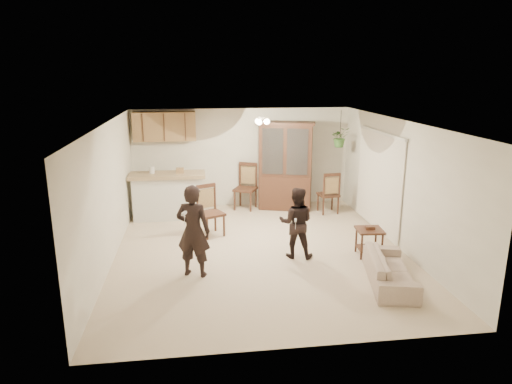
{
  "coord_description": "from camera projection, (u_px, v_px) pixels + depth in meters",
  "views": [
    {
      "loc": [
        -1.18,
        -8.21,
        3.38
      ],
      "look_at": [
        -0.02,
        0.4,
        1.09
      ],
      "focal_mm": 32.0,
      "sensor_mm": 36.0,
      "label": 1
    }
  ],
  "objects": [
    {
      "name": "upper_cabinets",
      "position": [
        164.0,
        126.0,
        11.04
      ],
      "size": [
        1.5,
        0.34,
        0.7
      ],
      "primitive_type": "cube",
      "color": "olive",
      "rests_on": "wall_back"
    },
    {
      "name": "chair_bar",
      "position": [
        211.0,
        222.0,
        9.67
      ],
      "size": [
        0.64,
        0.64,
        1.08
      ],
      "rotation": [
        0.0,
        0.0,
        0.44
      ],
      "color": "#381F14",
      "rests_on": "floor"
    },
    {
      "name": "hanging_plant",
      "position": [
        340.0,
        137.0,
        11.01
      ],
      "size": [
        0.43,
        0.37,
        0.48
      ],
      "primitive_type": "imported",
      "color": "#315823",
      "rests_on": "ceiling"
    },
    {
      "name": "controller_adult",
      "position": [
        184.0,
        213.0,
        7.18
      ],
      "size": [
        0.09,
        0.14,
        0.04
      ],
      "primitive_type": "cube",
      "rotation": [
        0.0,
        0.0,
        2.79
      ],
      "color": "silver",
      "rests_on": "adult"
    },
    {
      "name": "bar_top",
      "position": [
        167.0,
        175.0,
        10.63
      ],
      "size": [
        1.75,
        0.7,
        0.08
      ],
      "primitive_type": "cube",
      "color": "tan",
      "rests_on": "breakfast_bar"
    },
    {
      "name": "ceiling",
      "position": [
        260.0,
        122.0,
        8.24
      ],
      "size": [
        5.5,
        6.5,
        0.02
      ],
      "primitive_type": "cube",
      "color": "white",
      "rests_on": "wall_back"
    },
    {
      "name": "wall_back",
      "position": [
        242.0,
        158.0,
        11.68
      ],
      "size": [
        5.5,
        0.02,
        2.5
      ],
      "primitive_type": "cube",
      "color": "silver",
      "rests_on": "ground"
    },
    {
      "name": "side_table",
      "position": [
        369.0,
        242.0,
        8.61
      ],
      "size": [
        0.52,
        0.52,
        0.58
      ],
      "rotation": [
        0.0,
        0.0,
        -0.08
      ],
      "color": "#381F14",
      "rests_on": "floor"
    },
    {
      "name": "wall_left",
      "position": [
        109.0,
        194.0,
        8.21
      ],
      "size": [
        0.02,
        6.5,
        2.5
      ],
      "primitive_type": "cube",
      "color": "silver",
      "rests_on": "ground"
    },
    {
      "name": "wall_front",
      "position": [
        298.0,
        256.0,
        5.45
      ],
      "size": [
        5.5,
        0.02,
        2.5
      ],
      "primitive_type": "cube",
      "color": "silver",
      "rests_on": "ground"
    },
    {
      "name": "ceiling_fixture",
      "position": [
        261.0,
        121.0,
        9.44
      ],
      "size": [
        0.36,
        0.36,
        0.2
      ],
      "primitive_type": null,
      "color": "beige",
      "rests_on": "ceiling"
    },
    {
      "name": "wall_right",
      "position": [
        399.0,
        184.0,
        8.92
      ],
      "size": [
        0.02,
        6.5,
        2.5
      ],
      "primitive_type": "cube",
      "color": "silver",
      "rests_on": "ground"
    },
    {
      "name": "child",
      "position": [
        296.0,
        223.0,
        8.45
      ],
      "size": [
        0.77,
        0.67,
        1.35
      ],
      "primitive_type": "imported",
      "rotation": [
        0.0,
        0.0,
        2.87
      ],
      "color": "black",
      "rests_on": "floor"
    },
    {
      "name": "floor",
      "position": [
        260.0,
        251.0,
        8.88
      ],
      "size": [
        6.5,
        6.5,
        0.0
      ],
      "primitive_type": "plane",
      "color": "#C8B597",
      "rests_on": "ground"
    },
    {
      "name": "chair_hutch_right",
      "position": [
        328.0,
        201.0,
        11.25
      ],
      "size": [
        0.5,
        0.5,
        1.04
      ],
      "rotation": [
        0.0,
        0.0,
        3.23
      ],
      "color": "#381F14",
      "rests_on": "floor"
    },
    {
      "name": "plant_cord",
      "position": [
        341.0,
        124.0,
        10.92
      ],
      "size": [
        0.01,
        0.01,
        0.65
      ],
      "primitive_type": "cylinder",
      "color": "black",
      "rests_on": "ceiling"
    },
    {
      "name": "sofa",
      "position": [
        390.0,
        262.0,
        7.46
      ],
      "size": [
        1.13,
        1.99,
        0.73
      ],
      "primitive_type": "imported",
      "rotation": [
        0.0,
        0.0,
        1.35
      ],
      "color": "beige",
      "rests_on": "floor"
    },
    {
      "name": "vertical_blinds",
      "position": [
        378.0,
        181.0,
        9.81
      ],
      "size": [
        0.06,
        2.3,
        2.1
      ],
      "primitive_type": null,
      "color": "silver",
      "rests_on": "wall_right"
    },
    {
      "name": "breakfast_bar",
      "position": [
        168.0,
        198.0,
        10.77
      ],
      "size": [
        1.6,
        0.55,
        1.0
      ],
      "primitive_type": "cube",
      "color": "silver",
      "rests_on": "floor"
    },
    {
      "name": "chair_hutch_left",
      "position": [
        245.0,
        196.0,
        11.55
      ],
      "size": [
        0.68,
        0.68,
        1.16
      ],
      "rotation": [
        0.0,
        0.0,
        -0.44
      ],
      "color": "#381F14",
      "rests_on": "floor"
    },
    {
      "name": "controller_child",
      "position": [
        296.0,
        220.0,
        8.12
      ],
      "size": [
        0.07,
        0.12,
        0.04
      ],
      "primitive_type": "cube",
      "rotation": [
        0.0,
        0.0,
        2.87
      ],
      "color": "silver",
      "rests_on": "child"
    },
    {
      "name": "china_hutch",
      "position": [
        286.0,
        167.0,
        11.38
      ],
      "size": [
        1.49,
        0.92,
        2.2
      ],
      "rotation": [
        0.0,
        0.0,
        -0.29
      ],
      "color": "#381F14",
      "rests_on": "floor"
    },
    {
      "name": "adult",
      "position": [
        193.0,
        225.0,
        7.61
      ],
      "size": [
        0.76,
        0.63,
        1.8
      ],
      "primitive_type": "imported",
      "rotation": [
        0.0,
        0.0,
        2.79
      ],
      "color": "black",
      "rests_on": "floor"
    }
  ]
}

